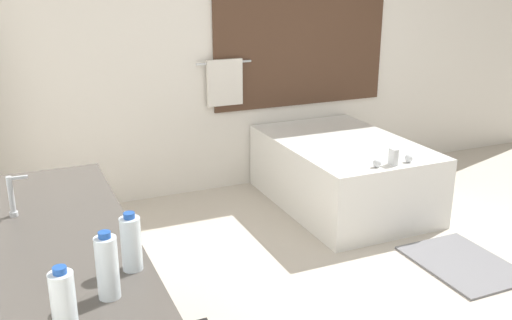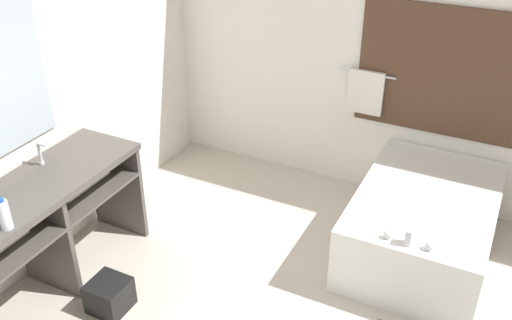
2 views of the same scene
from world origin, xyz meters
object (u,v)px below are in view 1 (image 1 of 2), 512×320
Objects in this scene: water_bottle_2 at (64,303)px; water_bottle_3 at (131,243)px; water_bottle_1 at (107,267)px; bathtub at (342,170)px.

water_bottle_3 is at bearing 49.37° from water_bottle_2.
bathtub is at bearing 43.97° from water_bottle_1.
water_bottle_3 is (-2.15, -2.03, 0.68)m from bathtub.
bathtub is 3.04m from water_bottle_3.
water_bottle_2 is at bearing -135.98° from bathtub.
water_bottle_1 reaches higher than water_bottle_2.
bathtub is at bearing 44.02° from water_bottle_2.
bathtub is 3.22m from water_bottle_1.
water_bottle_1 is (-2.26, -2.18, 0.69)m from bathtub.
water_bottle_2 reaches higher than bathtub.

